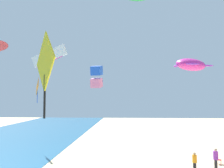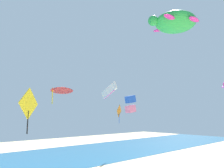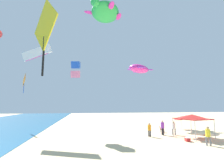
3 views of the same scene
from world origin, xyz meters
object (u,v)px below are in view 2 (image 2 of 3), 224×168
Objects in this scene: kite_delta_red at (62,89)px; kite_turtle_green at (175,22)px; kite_diamond_yellow at (29,105)px; kite_box_blue at (130,104)px; kite_parafoil_white at (109,91)px; kite_diamond_orange at (119,112)px.

kite_delta_red is 0.59× the size of kite_turtle_green.
kite_box_blue is at bearing 141.45° from kite_diamond_yellow.
kite_delta_red reaches higher than kite_diamond_yellow.
kite_parafoil_white reaches higher than kite_box_blue.
kite_diamond_yellow is (-14.54, -4.50, -3.00)m from kite_parafoil_white.
kite_parafoil_white is 7.43m from kite_delta_red.
kite_delta_red is 1.02× the size of kite_diamond_yellow.
kite_delta_red is at bearing 43.04° from kite_box_blue.
kite_delta_red is at bearing 147.26° from kite_diamond_orange.
kite_parafoil_white is at bearing 178.54° from kite_diamond_orange.
kite_delta_red is 1.87× the size of kite_box_blue.
kite_parafoil_white is at bearing -31.47° from kite_turtle_green.
kite_delta_red is at bearing 73.44° from kite_parafoil_white.
kite_diamond_yellow is at bearing 116.91° from kite_parafoil_white.
kite_box_blue is (-6.35, -8.76, 0.81)m from kite_diamond_orange.
kite_turtle_green reaches higher than kite_delta_red.
kite_turtle_green is (3.63, -10.08, 9.30)m from kite_parafoil_white.
kite_box_blue is (5.72, -8.75, -2.46)m from kite_delta_red.
kite_box_blue is at bearing -6.60° from kite_turtle_green.
kite_turtle_green is at bearing -150.49° from kite_parafoil_white.
kite_parafoil_white is 7.11m from kite_diamond_orange.
kite_diamond_yellow is at bearing 168.57° from kite_diamond_orange.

